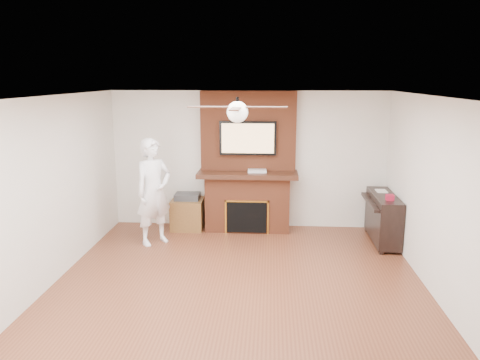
# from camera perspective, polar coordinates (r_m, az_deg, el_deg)

# --- Properties ---
(room_shell) EXTENTS (5.36, 5.86, 2.86)m
(room_shell) POSITION_cam_1_polar(r_m,az_deg,el_deg) (5.89, -0.31, -2.14)
(room_shell) COLOR #5B2C1A
(room_shell) RESTS_ON ground
(fireplace) EXTENTS (1.78, 0.64, 2.50)m
(fireplace) POSITION_cam_1_polar(r_m,az_deg,el_deg) (8.43, 0.96, 0.54)
(fireplace) COLOR brown
(fireplace) RESTS_ON ground
(tv) EXTENTS (1.00, 0.08, 0.60)m
(tv) POSITION_cam_1_polar(r_m,az_deg,el_deg) (8.27, 0.96, 5.12)
(tv) COLOR black
(tv) RESTS_ON fireplace
(ceiling_fan) EXTENTS (1.21, 1.21, 0.31)m
(ceiling_fan) POSITION_cam_1_polar(r_m,az_deg,el_deg) (5.72, -0.32, 8.40)
(ceiling_fan) COLOR black
(ceiling_fan) RESTS_ON room_shell
(person) EXTENTS (0.76, 0.77, 1.77)m
(person) POSITION_cam_1_polar(r_m,az_deg,el_deg) (7.82, -10.47, -1.43)
(person) COLOR white
(person) RESTS_ON ground
(side_table) EXTENTS (0.58, 0.58, 0.66)m
(side_table) POSITION_cam_1_polar(r_m,az_deg,el_deg) (8.66, -6.38, -3.94)
(side_table) COLOR brown
(side_table) RESTS_ON ground
(piano) EXTENTS (0.48, 1.26, 0.91)m
(piano) POSITION_cam_1_polar(r_m,az_deg,el_deg) (8.22, 17.01, -4.32)
(piano) COLOR black
(piano) RESTS_ON ground
(cable_box) EXTENTS (0.34, 0.21, 0.05)m
(cable_box) POSITION_cam_1_polar(r_m,az_deg,el_deg) (8.30, 2.10, 1.12)
(cable_box) COLOR silver
(cable_box) RESTS_ON fireplace
(candle_orange) EXTENTS (0.07, 0.07, 0.12)m
(candle_orange) POSITION_cam_1_polar(r_m,az_deg,el_deg) (8.49, -0.02, -5.90)
(candle_orange) COLOR #C75517
(candle_orange) RESTS_ON ground
(candle_green) EXTENTS (0.07, 0.07, 0.10)m
(candle_green) POSITION_cam_1_polar(r_m,az_deg,el_deg) (8.47, 0.32, -6.01)
(candle_green) COLOR #47702C
(candle_green) RESTS_ON ground
(candle_cream) EXTENTS (0.08, 0.08, 0.11)m
(candle_cream) POSITION_cam_1_polar(r_m,az_deg,el_deg) (8.50, 0.94, -5.92)
(candle_cream) COLOR #FAD9C7
(candle_cream) RESTS_ON ground
(candle_blue) EXTENTS (0.06, 0.06, 0.07)m
(candle_blue) POSITION_cam_1_polar(r_m,az_deg,el_deg) (8.48, 2.81, -6.11)
(candle_blue) COLOR #2C5584
(candle_blue) RESTS_ON ground
(candle_orange_extra) EXTENTS (0.07, 0.07, 0.12)m
(candle_orange_extra) POSITION_cam_1_polar(r_m,az_deg,el_deg) (8.48, 2.67, -5.95)
(candle_orange_extra) COLOR orange
(candle_orange_extra) RESTS_ON ground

